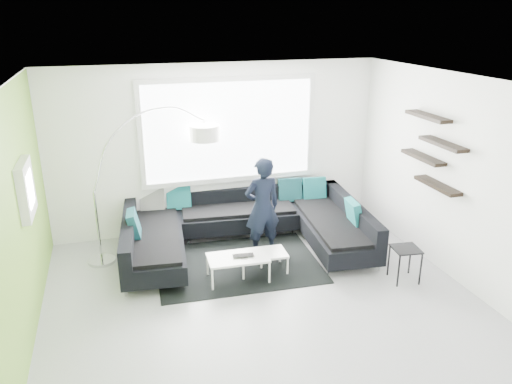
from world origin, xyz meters
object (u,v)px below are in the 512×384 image
Objects in this scene: coffee_table at (250,264)px; side_table at (404,264)px; arc_lamp at (94,192)px; person at (262,207)px; sectional_sofa at (245,230)px; laptop at (244,257)px.

side_table is (2.01, -0.74, 0.07)m from coffee_table.
arc_lamp reaches higher than person.
sectional_sofa reaches higher than side_table.
sectional_sofa is at bearing 79.20° from laptop.
sectional_sofa is at bearing 81.96° from coffee_table.
arc_lamp is 1.44× the size of person.
side_table is at bearing -17.64° from coffee_table.
side_table is 1.58× the size of laptop.
laptop is at bearing -44.82° from arc_lamp.
side_table is at bearing -33.84° from sectional_sofa.
person is 4.97× the size of laptop.
sectional_sofa is 12.49× the size of laptop.
coffee_table is at bearing -40.62° from arc_lamp.
side_table is (1.87, -1.53, -0.10)m from sectional_sofa.
sectional_sofa is 7.92× the size of side_table.
person is at bearing 61.74° from coffee_table.
laptop is (-2.14, 0.62, 0.12)m from side_table.
laptop is at bearing -101.19° from sectional_sofa.
coffee_table is 0.26m from laptop.
arc_lamp reaches higher than side_table.
coffee_table is 0.70× the size of person.
coffee_table is 0.48× the size of arc_lamp.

